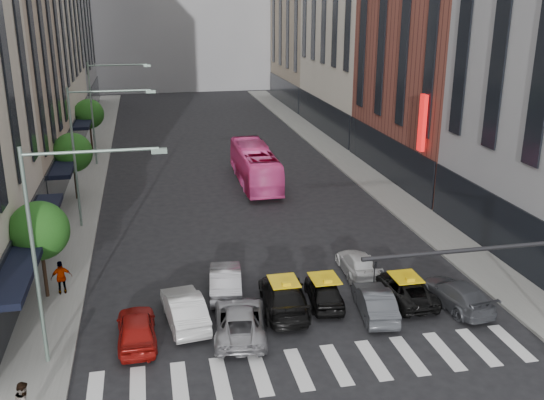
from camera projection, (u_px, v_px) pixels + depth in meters
ground at (333, 388)px, 23.36m from camera, size 160.00×160.00×0.00m
sidewalk_left at (86, 184)px, 48.94m from camera, size 3.00×96.00×0.15m
sidewalk_right at (356, 168)px, 53.44m from camera, size 3.00×96.00×0.15m
building_right_b at (442, 16)px, 47.66m from camera, size 8.00×18.00×26.00m
building_right_d at (313, 1)px, 82.63m from camera, size 8.00×18.00×28.00m
tree_near at (39, 231)px, 29.18m from camera, size 2.88×2.88×4.95m
tree_mid at (72, 153)px, 44.04m from camera, size 2.88×2.88×4.95m
tree_far at (89, 114)px, 58.90m from camera, size 2.88×2.88×4.95m
streetlamp_near at (57, 228)px, 23.24m from camera, size 5.38×0.25×9.00m
streetlamp_mid at (88, 139)px, 38.10m from camera, size 5.38×0.25×9.00m
streetlamp_far at (102, 100)px, 52.96m from camera, size 5.38×0.25×9.00m
traffic_signal at (543, 276)px, 22.53m from camera, size 10.10×0.20×6.00m
liberty_sign at (422, 123)px, 42.50m from camera, size 0.30×0.70×4.00m
car_red at (137, 328)px, 26.27m from camera, size 1.76×4.16×1.40m
car_white_front at (184, 308)px, 27.84m from camera, size 2.13×4.69×1.49m
car_silver at (240, 320)px, 26.95m from camera, size 2.89×5.12×1.35m
taxi_left at (284, 296)px, 29.04m from camera, size 2.53×5.30×1.49m
taxi_center at (324, 291)px, 29.66m from camera, size 2.01×4.08×1.34m
car_grey_mid at (375, 302)px, 28.60m from camera, size 1.97×4.28×1.36m
taxi_right at (405, 289)px, 30.02m from camera, size 2.07×4.46×1.24m
car_grey_curb at (456, 294)px, 29.40m from camera, size 2.41×4.70×1.30m
car_row2_left at (225, 280)px, 30.67m from camera, size 2.07×4.61×1.47m
car_row2_right at (358, 264)px, 32.87m from camera, size 1.94×4.28×1.22m
bus at (255, 165)px, 48.79m from camera, size 2.70×11.03×3.06m
pedestrian_far at (61, 277)px, 30.29m from camera, size 1.10×0.64×1.76m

